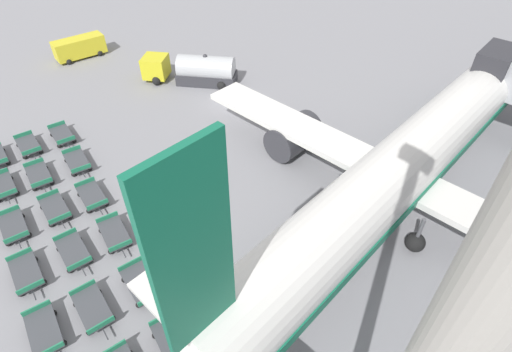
# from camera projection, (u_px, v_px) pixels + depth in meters

# --- Properties ---
(ground_plane) EXTENTS (500.00, 500.00, 0.00)m
(ground_plane) POSITION_uv_depth(u_px,v_px,m) (232.00, 103.00, 38.08)
(ground_plane) COLOR gray
(airplane) EXTENTS (33.13, 41.28, 14.05)m
(airplane) POSITION_uv_depth(u_px,v_px,m) (407.00, 163.00, 25.87)
(airplane) COLOR white
(airplane) RESTS_ON ground_plane
(fuel_tanker_primary) EXTENTS (9.20, 7.27, 3.09)m
(fuel_tanker_primary) POSITION_uv_depth(u_px,v_px,m) (196.00, 70.00, 40.44)
(fuel_tanker_primary) COLOR yellow
(fuel_tanker_primary) RESTS_ON ground_plane
(service_van) EXTENTS (3.00, 5.72, 2.21)m
(service_van) POSITION_uv_depth(u_px,v_px,m) (80.00, 47.00, 44.97)
(service_van) COLOR yellow
(service_van) RESTS_ON ground_plane
(baggage_dolly_row_near_col_b) EXTENTS (3.63, 1.95, 0.92)m
(baggage_dolly_row_near_col_b) POSITION_uv_depth(u_px,v_px,m) (3.00, 186.00, 28.59)
(baggage_dolly_row_near_col_b) COLOR #424449
(baggage_dolly_row_near_col_b) RESTS_ON ground_plane
(baggage_dolly_row_near_col_c) EXTENTS (3.63, 2.00, 0.92)m
(baggage_dolly_row_near_col_c) POSITION_uv_depth(u_px,v_px,m) (14.00, 227.00, 25.70)
(baggage_dolly_row_near_col_c) COLOR #424449
(baggage_dolly_row_near_col_c) RESTS_ON ground_plane
(baggage_dolly_row_near_col_d) EXTENTS (3.63, 1.98, 0.92)m
(baggage_dolly_row_near_col_d) POSITION_uv_depth(u_px,v_px,m) (26.00, 273.00, 23.01)
(baggage_dolly_row_near_col_d) COLOR #424449
(baggage_dolly_row_near_col_d) RESTS_ON ground_plane
(baggage_dolly_row_near_col_e) EXTENTS (3.63, 2.07, 0.92)m
(baggage_dolly_row_near_col_e) POSITION_uv_depth(u_px,v_px,m) (44.00, 332.00, 20.34)
(baggage_dolly_row_near_col_e) COLOR #424449
(baggage_dolly_row_near_col_e) RESTS_ON ground_plane
(baggage_dolly_row_mid_a_col_a) EXTENTS (3.63, 1.94, 0.92)m
(baggage_dolly_row_mid_a_col_a) POSITION_uv_depth(u_px,v_px,m) (28.00, 145.00, 32.27)
(baggage_dolly_row_mid_a_col_a) COLOR #424449
(baggage_dolly_row_mid_a_col_a) RESTS_ON ground_plane
(baggage_dolly_row_mid_a_col_b) EXTENTS (3.63, 2.05, 0.92)m
(baggage_dolly_row_mid_a_col_b) POSITION_uv_depth(u_px,v_px,m) (39.00, 175.00, 29.49)
(baggage_dolly_row_mid_a_col_b) COLOR #424449
(baggage_dolly_row_mid_a_col_b) RESTS_ON ground_plane
(baggage_dolly_row_mid_a_col_c) EXTENTS (3.63, 1.94, 0.92)m
(baggage_dolly_row_mid_a_col_c) POSITION_uv_depth(u_px,v_px,m) (55.00, 209.00, 26.89)
(baggage_dolly_row_mid_a_col_c) COLOR #424449
(baggage_dolly_row_mid_a_col_c) RESTS_ON ground_plane
(baggage_dolly_row_mid_a_col_d) EXTENTS (3.63, 1.93, 0.92)m
(baggage_dolly_row_mid_a_col_d) POSITION_uv_depth(u_px,v_px,m) (73.00, 251.00, 24.18)
(baggage_dolly_row_mid_a_col_d) COLOR #424449
(baggage_dolly_row_mid_a_col_d) RESTS_ON ground_plane
(baggage_dolly_row_mid_a_col_e) EXTENTS (3.63, 1.94, 0.92)m
(baggage_dolly_row_mid_a_col_e) POSITION_uv_depth(u_px,v_px,m) (93.00, 308.00, 21.31)
(baggage_dolly_row_mid_a_col_e) COLOR #424449
(baggage_dolly_row_mid_a_col_e) RESTS_ON ground_plane
(baggage_dolly_row_mid_b_col_a) EXTENTS (3.63, 1.97, 0.92)m
(baggage_dolly_row_mid_b_col_a) POSITION_uv_depth(u_px,v_px,m) (62.00, 135.00, 33.36)
(baggage_dolly_row_mid_b_col_a) COLOR #424449
(baggage_dolly_row_mid_b_col_a) RESTS_ON ground_plane
(baggage_dolly_row_mid_b_col_b) EXTENTS (3.63, 2.08, 0.92)m
(baggage_dolly_row_mid_b_col_b) POSITION_uv_depth(u_px,v_px,m) (77.00, 162.00, 30.69)
(baggage_dolly_row_mid_b_col_b) COLOR #424449
(baggage_dolly_row_mid_b_col_b) RESTS_ON ground_plane
(baggage_dolly_row_mid_b_col_c) EXTENTS (3.63, 2.01, 0.92)m
(baggage_dolly_row_mid_b_col_c) POSITION_uv_depth(u_px,v_px,m) (92.00, 196.00, 27.83)
(baggage_dolly_row_mid_b_col_c) COLOR #424449
(baggage_dolly_row_mid_b_col_c) RESTS_ON ground_plane
(baggage_dolly_row_mid_b_col_d) EXTENTS (3.63, 2.14, 0.92)m
(baggage_dolly_row_mid_b_col_d) POSITION_uv_depth(u_px,v_px,m) (115.00, 234.00, 25.24)
(baggage_dolly_row_mid_b_col_d) COLOR #424449
(baggage_dolly_row_mid_b_col_d) RESTS_ON ground_plane
(baggage_dolly_row_mid_b_col_e) EXTENTS (3.63, 1.98, 0.92)m
(baggage_dolly_row_mid_b_col_e) POSITION_uv_depth(u_px,v_px,m) (141.00, 283.00, 22.49)
(baggage_dolly_row_mid_b_col_e) COLOR #424449
(baggage_dolly_row_mid_b_col_e) RESTS_ON ground_plane
(baggage_dolly_row_mid_b_col_f) EXTENTS (3.63, 2.14, 0.92)m
(baggage_dolly_row_mid_b_col_f) POSITION_uv_depth(u_px,v_px,m) (174.00, 342.00, 19.91)
(baggage_dolly_row_mid_b_col_f) COLOR #424449
(baggage_dolly_row_mid_b_col_f) RESTS_ON ground_plane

